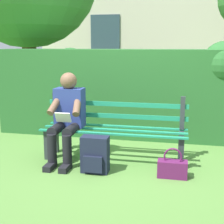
% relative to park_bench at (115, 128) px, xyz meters
% --- Properties ---
extents(ground, '(60.00, 60.00, 0.00)m').
position_rel_park_bench_xyz_m(ground, '(0.00, 0.06, -0.42)').
color(ground, '#517F38').
extents(park_bench, '(1.91, 0.46, 0.86)m').
position_rel_park_bench_xyz_m(park_bench, '(0.00, 0.00, 0.00)').
color(park_bench, '#2D3338').
rests_on(park_bench, ground).
extents(person_seated, '(0.44, 0.73, 1.15)m').
position_rel_park_bench_xyz_m(person_seated, '(0.60, 0.16, 0.19)').
color(person_seated, navy).
rests_on(person_seated, ground).
extents(hedge_backdrop, '(4.59, 0.85, 1.57)m').
position_rel_park_bench_xyz_m(hedge_backdrop, '(-0.13, -1.23, 0.35)').
color(hedge_backdrop, '#265B28').
rests_on(hedge_backdrop, ground).
extents(backpack, '(0.33, 0.25, 0.44)m').
position_rel_park_bench_xyz_m(backpack, '(0.13, 0.51, -0.20)').
color(backpack, '#191E33').
rests_on(backpack, ground).
extents(handbag, '(0.34, 0.16, 0.35)m').
position_rel_park_bench_xyz_m(handbag, '(-0.78, 0.48, -0.31)').
color(handbag, '#59194C').
rests_on(handbag, ground).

